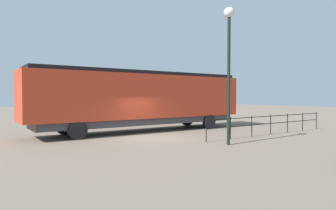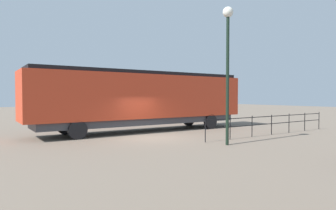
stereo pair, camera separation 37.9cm
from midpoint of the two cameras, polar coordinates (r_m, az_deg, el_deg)
name	(u,v)px [view 2 (the right image)]	position (r m, az deg, el deg)	size (l,w,h in m)	color
ground_plane	(151,138)	(17.58, -2.72, -6.41)	(120.00, 120.00, 0.00)	#756656
locomotive	(149,98)	(20.95, -3.14, 1.37)	(3.01, 15.87, 4.20)	red
lamp_post	(228,48)	(15.34, 12.28, 10.76)	(0.53, 0.53, 6.99)	black
platform_fence	(272,122)	(20.07, 20.07, -3.09)	(0.05, 11.29, 1.30)	black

